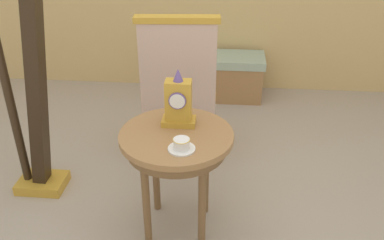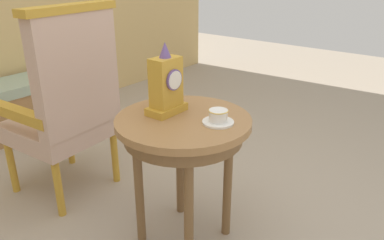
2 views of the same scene
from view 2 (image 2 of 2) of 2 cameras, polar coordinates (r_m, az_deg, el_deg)
The scene contains 6 objects.
ground_plane at distance 2.07m, azimuth -1.31°, elevation -17.54°, with size 10.00×10.00×0.00m, color tan.
side_table at distance 1.79m, azimuth -1.30°, elevation -2.24°, with size 0.63×0.63×0.67m.
teacup_left at distance 1.69m, azimuth 3.94°, elevation 0.39°, with size 0.14×0.14×0.06m.
mantel_clock at distance 1.77m, azimuth -3.88°, elevation 5.18°, with size 0.19×0.11×0.34m.
armchair at distance 2.29m, azimuth -18.20°, elevation 2.54°, with size 0.58×0.57×1.14m.
window_bench at distance 3.47m, azimuth -24.65°, elevation 1.80°, with size 0.91×0.40×0.44m.
Camera 2 is at (-1.21, -1.02, 1.34)m, focal length 35.62 mm.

